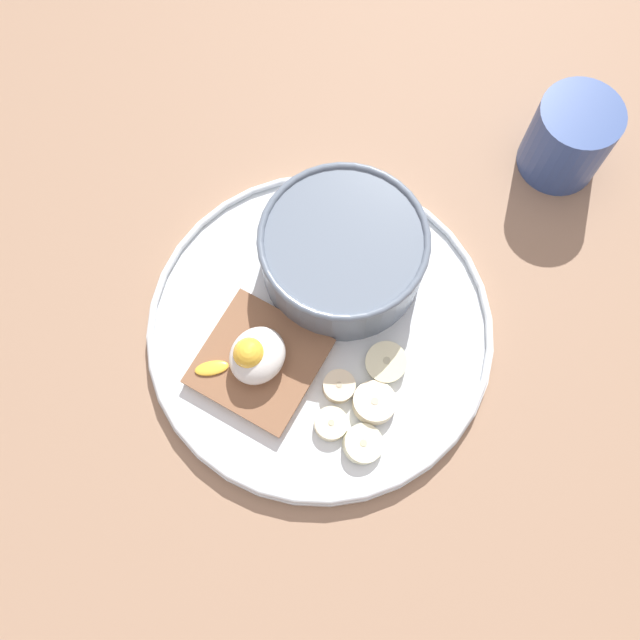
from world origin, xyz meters
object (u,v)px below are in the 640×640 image
object	(u,v)px
banana_slice_back	(331,424)
banana_slice_left	(374,403)
banana_slice_inner	(363,444)
coffee_mug	(569,138)
toast_slice	(259,362)
poached_egg	(255,355)
banana_slice_front	(384,365)
banana_slice_right	(339,386)
oatmeal_bowl	(343,252)

from	to	relation	value
banana_slice_back	banana_slice_left	bearing A→B (deg)	-33.45
banana_slice_inner	coffee_mug	distance (cm)	32.06
toast_slice	poached_egg	world-z (taller)	poached_egg
coffee_mug	banana_slice_inner	bearing A→B (deg)	175.61
banana_slice_back	banana_slice_front	bearing A→B (deg)	-11.85
banana_slice_inner	coffee_mug	world-z (taller)	coffee_mug
poached_egg	banana_slice_inner	world-z (taller)	poached_egg
poached_egg	banana_slice_right	size ratio (longest dim) A/B	2.14
oatmeal_bowl	banana_slice_left	world-z (taller)	oatmeal_bowl
oatmeal_bowl	banana_slice_back	distance (cm)	13.98
coffee_mug	toast_slice	bearing A→B (deg)	156.92
banana_slice_left	coffee_mug	xyz separation A→B (cm)	(28.58, -3.29, 2.27)
banana_slice_right	banana_slice_front	bearing A→B (deg)	-34.01
poached_egg	oatmeal_bowl	bearing A→B (deg)	-8.01
oatmeal_bowl	toast_slice	xyz separation A→B (cm)	(-10.97, 1.42, -2.23)
banana_slice_left	oatmeal_bowl	bearing A→B (deg)	42.02
banana_slice_left	banana_slice_right	world-z (taller)	same
banana_slice_left	banana_slice_inner	bearing A→B (deg)	-165.81
coffee_mug	banana_slice_back	bearing A→B (deg)	170.36
banana_slice_back	poached_egg	bearing A→B (deg)	80.69
toast_slice	banana_slice_left	xyz separation A→B (cm)	(1.82, -9.67, -0.01)
banana_slice_inner	poached_egg	bearing A→B (deg)	82.64
toast_slice	banana_slice_right	distance (cm)	6.75
poached_egg	banana_slice_left	bearing A→B (deg)	-78.84
oatmeal_bowl	banana_slice_inner	world-z (taller)	oatmeal_bowl
poached_egg	banana_slice_right	xyz separation A→B (cm)	(1.62, -6.72, -1.97)
banana_slice_front	coffee_mug	bearing A→B (deg)	-9.09
banana_slice_back	banana_slice_inner	distance (cm)	2.95
toast_slice	poached_egg	xyz separation A→B (cm)	(-0.12, 0.13, 2.02)
poached_egg	banana_slice_back	distance (cm)	8.09
poached_egg	banana_slice_left	size ratio (longest dim) A/B	1.66
toast_slice	banana_slice_inner	size ratio (longest dim) A/B	2.08
toast_slice	coffee_mug	distance (cm)	33.12
banana_slice_front	coffee_mug	size ratio (longest dim) A/B	0.54
coffee_mug	banana_slice_right	bearing A→B (deg)	167.57
toast_slice	banana_slice_inner	bearing A→B (deg)	-98.08
toast_slice	coffee_mug	size ratio (longest dim) A/B	1.24
toast_slice	coffee_mug	bearing A→B (deg)	-23.08
oatmeal_bowl	banana_slice_front	distance (cm)	9.85
banana_slice_back	toast_slice	bearing A→B (deg)	79.67
toast_slice	banana_slice_back	world-z (taller)	same
poached_egg	banana_slice_left	xyz separation A→B (cm)	(1.93, -9.80, -2.03)
banana_slice_inner	toast_slice	bearing A→B (deg)	81.92
banana_slice_front	banana_slice_back	distance (cm)	6.42
poached_egg	banana_slice_back	bearing A→B (deg)	-99.31
oatmeal_bowl	banana_slice_inner	bearing A→B (deg)	-143.91
banana_slice_left	banana_slice_back	bearing A→B (deg)	146.55
banana_slice_right	banana_slice_inner	size ratio (longest dim) A/B	0.67
banana_slice_inner	banana_slice_front	bearing A→B (deg)	14.30
banana_slice_inner	oatmeal_bowl	bearing A→B (deg)	36.09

